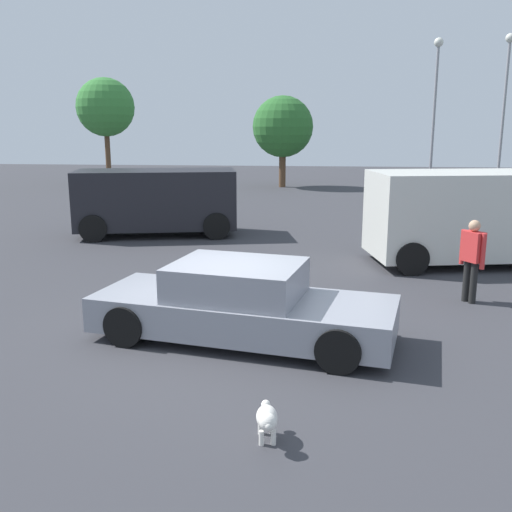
# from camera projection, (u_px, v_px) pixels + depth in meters

# --- Properties ---
(ground_plane) EXTENTS (80.00, 80.00, 0.00)m
(ground_plane) POSITION_uv_depth(u_px,v_px,m) (227.00, 340.00, 9.06)
(ground_plane) COLOR #38383D
(sedan_foreground) EXTENTS (4.92, 2.62, 1.23)m
(sedan_foreground) POSITION_uv_depth(u_px,v_px,m) (242.00, 305.00, 9.00)
(sedan_foreground) COLOR gray
(sedan_foreground) RESTS_ON ground_plane
(dog) EXTENTS (0.28, 0.60, 0.42)m
(dog) POSITION_uv_depth(u_px,v_px,m) (267.00, 419.00, 6.11)
(dog) COLOR white
(dog) RESTS_ON ground_plane
(van_white) EXTENTS (5.16, 3.00, 2.23)m
(van_white) POSITION_uv_depth(u_px,v_px,m) (474.00, 215.00, 13.88)
(van_white) COLOR silver
(van_white) RESTS_ON ground_plane
(suv_dark) EXTENTS (5.06, 2.93, 1.99)m
(suv_dark) POSITION_uv_depth(u_px,v_px,m) (157.00, 200.00, 17.57)
(suv_dark) COLOR black
(suv_dark) RESTS_ON ground_plane
(pedestrian) EXTENTS (0.42, 0.48, 1.59)m
(pedestrian) POSITION_uv_depth(u_px,v_px,m) (472.00, 254.00, 10.83)
(pedestrian) COLOR black
(pedestrian) RESTS_ON ground_plane
(light_post_near) EXTENTS (0.44, 0.44, 7.40)m
(light_post_near) POSITION_uv_depth(u_px,v_px,m) (435.00, 91.00, 28.02)
(light_post_near) COLOR gray
(light_post_near) RESTS_ON ground_plane
(light_post_mid) EXTENTS (0.44, 0.44, 7.61)m
(light_post_mid) POSITION_uv_depth(u_px,v_px,m) (506.00, 89.00, 28.05)
(light_post_mid) COLOR gray
(light_post_mid) RESTS_ON ground_plane
(tree_back_left) EXTENTS (3.26, 3.26, 4.87)m
(tree_back_left) POSITION_uv_depth(u_px,v_px,m) (283.00, 127.00, 30.95)
(tree_back_left) COLOR brown
(tree_back_left) RESTS_ON ground_plane
(tree_back_center) EXTENTS (3.28, 3.28, 5.96)m
(tree_back_center) POSITION_uv_depth(u_px,v_px,m) (105.00, 107.00, 32.68)
(tree_back_center) COLOR brown
(tree_back_center) RESTS_ON ground_plane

